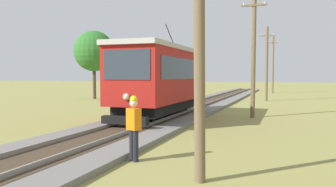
# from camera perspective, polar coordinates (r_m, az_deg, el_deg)

# --- Properties ---
(red_tram) EXTENTS (2.60, 8.54, 4.79)m
(red_tram) POSITION_cam_1_polar(r_m,az_deg,el_deg) (17.82, -1.24, 2.59)
(red_tram) COLOR maroon
(red_tram) RESTS_ON rail_right
(utility_pole_near_tram) EXTENTS (1.40, 0.54, 7.53)m
(utility_pole_near_tram) POSITION_cam_1_polar(r_m,az_deg,el_deg) (7.40, 5.21, 14.99)
(utility_pole_near_tram) COLOR brown
(utility_pole_near_tram) RESTS_ON ground
(utility_pole_mid) EXTENTS (1.40, 0.50, 7.01)m
(utility_pole_mid) POSITION_cam_1_polar(r_m,az_deg,el_deg) (19.53, 14.06, 6.67)
(utility_pole_mid) COLOR brown
(utility_pole_mid) RESTS_ON ground
(utility_pole_far) EXTENTS (1.40, 0.27, 6.76)m
(utility_pole_far) POSITION_cam_1_polar(r_m,az_deg,el_deg) (32.66, 16.12, 4.92)
(utility_pole_far) COLOR brown
(utility_pole_far) RESTS_ON ground
(utility_pole_distant) EXTENTS (1.40, 0.63, 7.61)m
(utility_pole_distant) POSITION_cam_1_polar(r_m,az_deg,el_deg) (47.52, 17.09, 4.78)
(utility_pole_distant) COLOR brown
(utility_pole_distant) RESTS_ON ground
(track_worker) EXTENTS (0.45, 0.39, 1.78)m
(track_worker) POSITION_cam_1_polar(r_m,az_deg,el_deg) (9.30, -5.73, -5.28)
(track_worker) COLOR black
(track_worker) RESTS_ON ground
(tree_left_near) EXTENTS (4.02, 4.02, 6.77)m
(tree_left_near) POSITION_cam_1_polar(r_m,az_deg,el_deg) (35.03, -12.22, 6.90)
(tree_left_near) COLOR #4C3823
(tree_left_near) RESTS_ON ground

